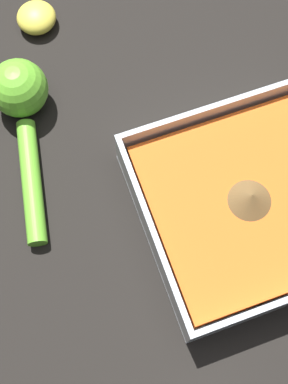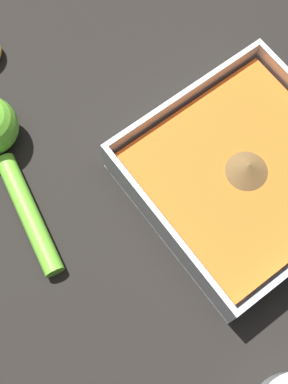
{
  "view_description": "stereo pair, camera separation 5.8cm",
  "coord_description": "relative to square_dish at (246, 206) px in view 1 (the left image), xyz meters",
  "views": [
    {
      "loc": [
        0.14,
        -0.13,
        0.57
      ],
      "look_at": [
        -0.04,
        -0.06,
        0.03
      ],
      "focal_mm": 50.0,
      "sensor_mm": 36.0,
      "label": 1
    },
    {
      "loc": [
        0.11,
        -0.18,
        0.57
      ],
      "look_at": [
        -0.04,
        -0.06,
        0.03
      ],
      "focal_mm": 50.0,
      "sensor_mm": 36.0,
      "label": 2
    }
  ],
  "objects": [
    {
      "name": "square_dish",
      "position": [
        0.0,
        0.0,
        0.0
      ],
      "size": [
        0.22,
        0.22,
        0.06
      ],
      "color": "silver",
      "rests_on": "ground_plane"
    },
    {
      "name": "lemon_half",
      "position": [
        -0.32,
        -0.15,
        -0.01
      ],
      "size": [
        0.05,
        0.05,
        0.03
      ],
      "color": "#EFDB4C",
      "rests_on": "ground_plane"
    },
    {
      "name": "lemon_squeezer",
      "position": [
        -0.2,
        -0.2,
        0.01
      ],
      "size": [
        0.21,
        0.08,
        0.07
      ],
      "rotation": [
        0.0,
        0.0,
        2.96
      ],
      "color": "#6BC633",
      "rests_on": "ground_plane"
    },
    {
      "name": "ground_plane",
      "position": [
        -0.01,
        -0.04,
        -0.02
      ],
      "size": [
        4.0,
        4.0,
        0.0
      ],
      "primitive_type": "plane",
      "color": "black"
    }
  ]
}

